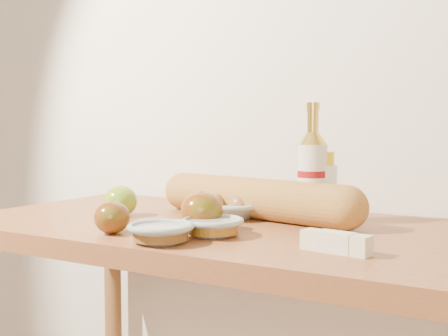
{
  "coord_description": "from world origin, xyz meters",
  "views": [
    {
      "loc": [
        0.57,
        0.15,
        1.1
      ],
      "look_at": [
        0.0,
        1.15,
        1.02
      ],
      "focal_mm": 45.0,
      "sensor_mm": 36.0,
      "label": 1
    }
  ],
  "objects": [
    {
      "name": "apple_yellowgreen",
      "position": [
        -0.27,
        1.14,
        0.94
      ],
      "size": [
        0.09,
        0.09,
        0.07
      ],
      "rotation": [
        0.0,
        0.0,
        -0.28
      ],
      "color": "#9E971F",
      "rests_on": "table"
    },
    {
      "name": "butter_stick",
      "position": [
        0.28,
        1.02,
        0.92
      ],
      "size": [
        0.12,
        0.05,
        0.03
      ],
      "rotation": [
        0.0,
        0.0,
        -0.16
      ],
      "color": "beige",
      "rests_on": "table"
    },
    {
      "name": "sugar_bowl",
      "position": [
        -0.01,
        0.94,
        0.92
      ],
      "size": [
        0.14,
        0.14,
        0.03
      ],
      "rotation": [
        0.0,
        0.0,
        -0.15
      ],
      "color": "#8D9A95",
      "rests_on": "table"
    },
    {
      "name": "syrup_bowl",
      "position": [
        0.04,
        1.04,
        0.92
      ],
      "size": [
        0.14,
        0.14,
        0.03
      ],
      "rotation": [
        0.0,
        0.0,
        0.23
      ],
      "color": "#919F9A",
      "rests_on": "table"
    },
    {
      "name": "back_wall",
      "position": [
        0.0,
        1.51,
        1.3
      ],
      "size": [
        3.5,
        0.02,
        2.6
      ],
      "primitive_type": "cube",
      "color": "silver",
      "rests_on": "ground"
    },
    {
      "name": "table",
      "position": [
        0.0,
        1.18,
        0.78
      ],
      "size": [
        1.2,
        0.6,
        0.9
      ],
      "color": "#A15F34",
      "rests_on": "ground"
    },
    {
      "name": "egg_bowl",
      "position": [
        -0.04,
        1.25,
        0.92
      ],
      "size": [
        0.18,
        0.18,
        0.06
      ],
      "rotation": [
        0.0,
        0.0,
        0.11
      ],
      "color": "#95A39D",
      "rests_on": "table"
    },
    {
      "name": "apple_redgreen_front",
      "position": [
        -0.14,
        0.97,
        0.93
      ],
      "size": [
        0.08,
        0.08,
        0.06
      ],
      "rotation": [
        0.0,
        0.0,
        -0.13
      ],
      "color": "maroon",
      "rests_on": "table"
    },
    {
      "name": "baguette",
      "position": [
        0.01,
        1.27,
        0.95
      ],
      "size": [
        0.55,
        0.2,
        0.09
      ],
      "rotation": [
        0.0,
        0.0,
        -0.2
      ],
      "color": "#BE853A",
      "rests_on": "table"
    },
    {
      "name": "bourbon_bottle",
      "position": [
        0.15,
        1.27,
        1.0
      ],
      "size": [
        0.08,
        0.08,
        0.26
      ],
      "rotation": [
        0.0,
        0.0,
        0.26
      ],
      "color": "beige",
      "rests_on": "table"
    },
    {
      "name": "cream_bottle",
      "position": [
        0.15,
        1.29,
        0.97
      ],
      "size": [
        0.08,
        0.08,
        0.15
      ],
      "rotation": [
        0.0,
        0.0,
        0.01
      ],
      "color": "white",
      "rests_on": "table"
    },
    {
      "name": "apple_redgreen_right",
      "position": [
        -0.01,
        1.08,
        0.94
      ],
      "size": [
        0.11,
        0.11,
        0.08
      ],
      "rotation": [
        0.0,
        0.0,
        0.33
      ],
      "color": "#8C0707",
      "rests_on": "table"
    }
  ]
}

